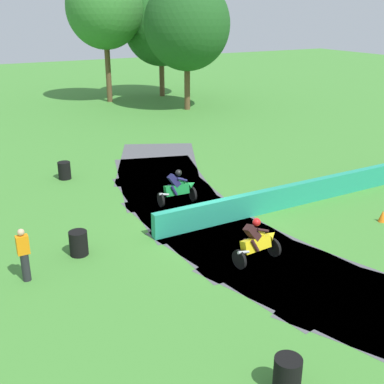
# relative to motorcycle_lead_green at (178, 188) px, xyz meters

# --- Properties ---
(ground_plane) EXTENTS (120.00, 120.00, 0.00)m
(ground_plane) POSITION_rel_motorcycle_lead_green_xyz_m (-0.07, -2.46, -0.66)
(ground_plane) COLOR #428433
(track_asphalt) EXTENTS (7.55, 23.91, 0.01)m
(track_asphalt) POSITION_rel_motorcycle_lead_green_xyz_m (0.75, -2.45, -0.65)
(track_asphalt) COLOR #515156
(track_asphalt) RESTS_ON ground
(safety_barrier) EXTENTS (13.85, 0.54, 0.90)m
(safety_barrier) POSITION_rel_motorcycle_lead_green_xyz_m (4.70, -2.38, -0.21)
(safety_barrier) COLOR #239375
(safety_barrier) RESTS_ON ground
(motorcycle_lead_green) EXTENTS (1.69, 0.76, 1.43)m
(motorcycle_lead_green) POSITION_rel_motorcycle_lead_green_xyz_m (0.00, 0.00, 0.00)
(motorcycle_lead_green) COLOR black
(motorcycle_lead_green) RESTS_ON ground
(motorcycle_chase_yellow) EXTENTS (1.68, 0.87, 1.43)m
(motorcycle_chase_yellow) POSITION_rel_motorcycle_lead_green_xyz_m (-0.00, -5.40, -0.01)
(motorcycle_chase_yellow) COLOR black
(motorcycle_chase_yellow) RESTS_ON ground
(tire_stack_near) EXTENTS (0.57, 0.57, 0.80)m
(tire_stack_near) POSITION_rel_motorcycle_lead_green_xyz_m (-3.24, 5.15, -0.26)
(tire_stack_near) COLOR black
(tire_stack_near) RESTS_ON ground
(tire_stack_mid_a) EXTENTS (0.59, 0.59, 0.80)m
(tire_stack_mid_a) POSITION_rel_motorcycle_lead_green_xyz_m (-4.77, -2.40, -0.26)
(tire_stack_mid_a) COLOR black
(tire_stack_mid_a) RESTS_ON ground
(tire_stack_mid_b) EXTENTS (0.58, 0.58, 0.80)m
(tire_stack_mid_b) POSITION_rel_motorcycle_lead_green_xyz_m (-2.72, -10.25, -0.26)
(tire_stack_mid_b) COLOR black
(tire_stack_mid_b) RESTS_ON ground
(track_marshal) EXTENTS (0.34, 0.24, 1.63)m
(track_marshal) POSITION_rel_motorcycle_lead_green_xyz_m (-6.55, -3.22, 0.16)
(track_marshal) COLOR #232328
(track_marshal) RESTS_ON ground
(traffic_cone) EXTENTS (0.28, 0.28, 0.44)m
(traffic_cone) POSITION_rel_motorcycle_lead_green_xyz_m (5.77, -5.21, -0.44)
(traffic_cone) COLOR orange
(traffic_cone) RESTS_ON ground
(tree_far_left) EXTENTS (6.32, 6.32, 9.54)m
(tree_far_left) POSITION_rel_motorcycle_lead_green_xyz_m (9.38, 16.92, 5.55)
(tree_far_left) COLOR brown
(tree_far_left) RESTS_ON ground
(tree_far_right) EXTENTS (6.05, 6.05, 10.54)m
(tree_far_right) POSITION_rel_motorcycle_lead_green_xyz_m (5.24, 22.97, 6.69)
(tree_far_right) COLOR brown
(tree_far_right) RESTS_ON ground
(tree_mid_rise) EXTENTS (6.33, 6.33, 9.24)m
(tree_mid_rise) POSITION_rel_motorcycle_lead_green_xyz_m (10.29, 23.39, 5.25)
(tree_mid_rise) COLOR brown
(tree_mid_rise) RESTS_ON ground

